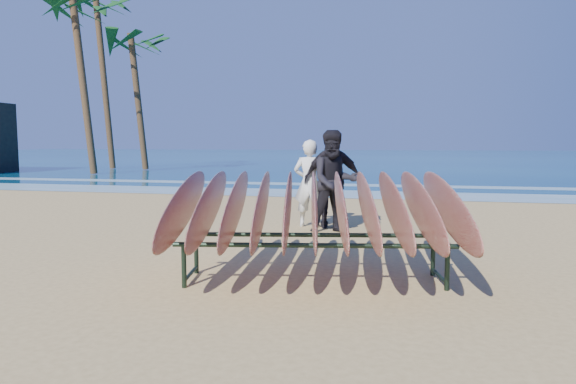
{
  "coord_description": "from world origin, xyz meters",
  "views": [
    {
      "loc": [
        1.6,
        -6.22,
        1.65
      ],
      "look_at": [
        0.0,
        0.8,
        0.95
      ],
      "focal_mm": 32.0,
      "sensor_mm": 36.0,
      "label": 1
    }
  ],
  "objects_px": {
    "surfboard_rack": "(314,208)",
    "palm_left": "(81,12)",
    "person_dark_a": "(335,182)",
    "palm_mid": "(137,46)",
    "palm_right": "(102,6)",
    "person_white": "(309,183)",
    "person_dark_b": "(333,180)"
  },
  "relations": [
    {
      "from": "surfboard_rack",
      "to": "palm_left",
      "type": "relative_size",
      "value": 0.4
    },
    {
      "from": "person_dark_a",
      "to": "palm_mid",
      "type": "height_order",
      "value": "palm_mid"
    },
    {
      "from": "palm_right",
      "to": "person_white",
      "type": "bearing_deg",
      "value": -48.87
    },
    {
      "from": "person_white",
      "to": "palm_mid",
      "type": "bearing_deg",
      "value": -53.24
    },
    {
      "from": "person_white",
      "to": "person_dark_b",
      "type": "relative_size",
      "value": 0.91
    },
    {
      "from": "person_dark_a",
      "to": "palm_right",
      "type": "xyz_separation_m",
      "value": [
        -16.52,
        18.86,
        8.76
      ]
    },
    {
      "from": "person_dark_b",
      "to": "palm_right",
      "type": "distance_m",
      "value": 26.11
    },
    {
      "from": "person_dark_a",
      "to": "surfboard_rack",
      "type": "bearing_deg",
      "value": -108.13
    },
    {
      "from": "person_dark_a",
      "to": "palm_right",
      "type": "distance_m",
      "value": 26.56
    },
    {
      "from": "surfboard_rack",
      "to": "person_dark_a",
      "type": "xyz_separation_m",
      "value": [
        -0.21,
        3.3,
        0.05
      ]
    },
    {
      "from": "palm_left",
      "to": "palm_right",
      "type": "height_order",
      "value": "palm_right"
    },
    {
      "from": "person_dark_b",
      "to": "palm_left",
      "type": "height_order",
      "value": "palm_left"
    },
    {
      "from": "palm_mid",
      "to": "person_dark_a",
      "type": "bearing_deg",
      "value": -52.48
    },
    {
      "from": "person_white",
      "to": "palm_right",
      "type": "xyz_separation_m",
      "value": [
        -15.95,
        18.26,
        8.84
      ]
    },
    {
      "from": "person_white",
      "to": "palm_right",
      "type": "bearing_deg",
      "value": -49.39
    },
    {
      "from": "surfboard_rack",
      "to": "palm_mid",
      "type": "distance_m",
      "value": 26.33
    },
    {
      "from": "person_white",
      "to": "palm_mid",
      "type": "relative_size",
      "value": 0.21
    },
    {
      "from": "person_dark_b",
      "to": "palm_right",
      "type": "relative_size",
      "value": 0.18
    },
    {
      "from": "person_dark_a",
      "to": "person_dark_b",
      "type": "height_order",
      "value": "person_dark_b"
    },
    {
      "from": "surfboard_rack",
      "to": "person_dark_b",
      "type": "relative_size",
      "value": 1.92
    },
    {
      "from": "person_dark_a",
      "to": "palm_left",
      "type": "relative_size",
      "value": 0.21
    },
    {
      "from": "surfboard_rack",
      "to": "person_dark_b",
      "type": "bearing_deg",
      "value": 83.94
    },
    {
      "from": "surfboard_rack",
      "to": "person_dark_a",
      "type": "height_order",
      "value": "person_dark_a"
    },
    {
      "from": "person_dark_b",
      "to": "surfboard_rack",
      "type": "bearing_deg",
      "value": 86.13
    },
    {
      "from": "palm_right",
      "to": "palm_left",
      "type": "bearing_deg",
      "value": -68.01
    },
    {
      "from": "surfboard_rack",
      "to": "person_dark_b",
      "type": "xyz_separation_m",
      "value": [
        -0.31,
        3.84,
        0.05
      ]
    },
    {
      "from": "palm_left",
      "to": "palm_mid",
      "type": "xyz_separation_m",
      "value": [
        0.61,
        4.28,
        -0.92
      ]
    },
    {
      "from": "surfboard_rack",
      "to": "person_white",
      "type": "xyz_separation_m",
      "value": [
        -0.78,
        3.9,
        -0.03
      ]
    },
    {
      "from": "palm_left",
      "to": "person_dark_b",
      "type": "bearing_deg",
      "value": -42.67
    },
    {
      "from": "person_white",
      "to": "palm_mid",
      "type": "distance_m",
      "value": 22.82
    },
    {
      "from": "palm_mid",
      "to": "palm_right",
      "type": "height_order",
      "value": "palm_right"
    },
    {
      "from": "surfboard_rack",
      "to": "palm_left",
      "type": "distance_m",
      "value": 23.63
    }
  ]
}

